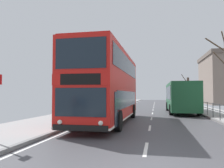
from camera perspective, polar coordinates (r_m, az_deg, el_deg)
The scene contains 4 objects.
double_decker_bus_main at distance 14.48m, azimuth -0.95°, elevation -0.61°, with size 2.78×10.83×4.46m.
background_bus_far_lane at distance 23.45m, azimuth 17.03°, elevation -3.09°, with size 2.63×9.42×2.91m.
pedestrian_railing_far_kerb at distance 18.16m, azimuth 24.23°, elevation -5.51°, with size 0.05×25.58×1.05m.
bare_tree_far_01 at distance 41.09m, azimuth 18.70°, elevation -1.45°, with size 1.99×1.83×5.23m.
Camera 1 is at (0.35, -5.08, 1.82)m, focal length 36.07 mm.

